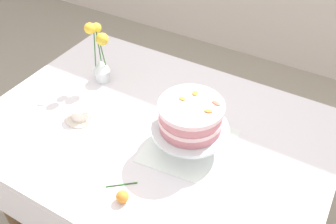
{
  "coord_description": "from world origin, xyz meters",
  "views": [
    {
      "loc": [
        0.59,
        -0.9,
        1.78
      ],
      "look_at": [
        0.07,
        -0.01,
        0.86
      ],
      "focal_mm": 39.39,
      "sensor_mm": 36.0,
      "label": 1
    }
  ],
  "objects_px": {
    "cake_stand": "(190,130)",
    "fallen_rose": "(122,196)",
    "teacup": "(80,114)",
    "flower_vase": "(100,57)",
    "dining_table": "(152,147)",
    "layer_cake": "(191,116)"
  },
  "relations": [
    {
      "from": "layer_cake",
      "to": "teacup",
      "type": "relative_size",
      "value": 1.83
    },
    {
      "from": "teacup",
      "to": "fallen_rose",
      "type": "bearing_deg",
      "value": -32.26
    },
    {
      "from": "dining_table",
      "to": "flower_vase",
      "type": "distance_m",
      "value": 0.47
    },
    {
      "from": "layer_cake",
      "to": "teacup",
      "type": "height_order",
      "value": "layer_cake"
    },
    {
      "from": "cake_stand",
      "to": "teacup",
      "type": "distance_m",
      "value": 0.48
    },
    {
      "from": "dining_table",
      "to": "cake_stand",
      "type": "height_order",
      "value": "cake_stand"
    },
    {
      "from": "flower_vase",
      "to": "teacup",
      "type": "distance_m",
      "value": 0.29
    },
    {
      "from": "layer_cake",
      "to": "flower_vase",
      "type": "xyz_separation_m",
      "value": [
        -0.55,
        0.17,
        -0.02
      ]
    },
    {
      "from": "layer_cake",
      "to": "flower_vase",
      "type": "distance_m",
      "value": 0.57
    },
    {
      "from": "cake_stand",
      "to": "flower_vase",
      "type": "distance_m",
      "value": 0.57
    },
    {
      "from": "flower_vase",
      "to": "fallen_rose",
      "type": "distance_m",
      "value": 0.7
    },
    {
      "from": "dining_table",
      "to": "flower_vase",
      "type": "relative_size",
      "value": 4.59
    },
    {
      "from": "flower_vase",
      "to": "fallen_rose",
      "type": "xyz_separation_m",
      "value": [
        0.47,
        -0.5,
        -0.11
      ]
    },
    {
      "from": "dining_table",
      "to": "flower_vase",
      "type": "bearing_deg",
      "value": 154.87
    },
    {
      "from": "dining_table",
      "to": "teacup",
      "type": "distance_m",
      "value": 0.33
    },
    {
      "from": "cake_stand",
      "to": "teacup",
      "type": "bearing_deg",
      "value": -169.38
    },
    {
      "from": "dining_table",
      "to": "cake_stand",
      "type": "bearing_deg",
      "value": 2.36
    },
    {
      "from": "flower_vase",
      "to": "dining_table",
      "type": "bearing_deg",
      "value": -25.13
    },
    {
      "from": "cake_stand",
      "to": "fallen_rose",
      "type": "height_order",
      "value": "cake_stand"
    },
    {
      "from": "cake_stand",
      "to": "layer_cake",
      "type": "xyz_separation_m",
      "value": [
        0.0,
        0.0,
        0.07
      ]
    },
    {
      "from": "dining_table",
      "to": "fallen_rose",
      "type": "bearing_deg",
      "value": -74.14
    },
    {
      "from": "fallen_rose",
      "to": "teacup",
      "type": "bearing_deg",
      "value": 147.74
    }
  ]
}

